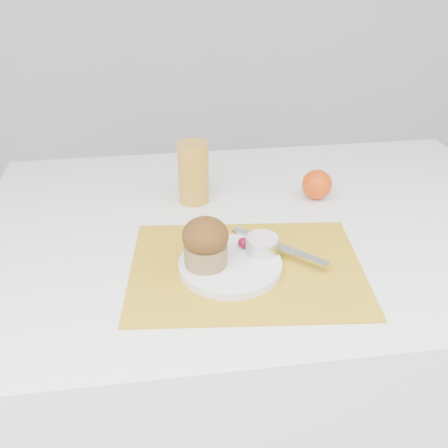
{
  "coord_description": "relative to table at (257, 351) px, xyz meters",
  "views": [
    {
      "loc": [
        -0.21,
        -0.84,
        1.28
      ],
      "look_at": [
        -0.09,
        -0.03,
        0.8
      ],
      "focal_mm": 40.0,
      "sensor_mm": 36.0,
      "label": 1
    }
  ],
  "objects": [
    {
      "name": "cream",
      "position": [
        -0.03,
        -0.14,
        0.42
      ],
      "size": [
        0.06,
        0.06,
        0.01
      ],
      "primitive_type": "cylinder",
      "rotation": [
        0.0,
        0.0,
        0.07
      ],
      "color": "beige",
      "rests_on": "ramekin"
    },
    {
      "name": "plate",
      "position": [
        -0.09,
        -0.16,
        0.39
      ],
      "size": [
        0.2,
        0.2,
        0.01
      ],
      "primitive_type": "cylinder",
      "rotation": [
        0.0,
        0.0,
        -0.09
      ],
      "color": "white",
      "rests_on": "placemat"
    },
    {
      "name": "raspberry_far",
      "position": [
        -0.05,
        -0.13,
        0.4
      ],
      "size": [
        0.02,
        0.02,
        0.02
      ],
      "primitive_type": "ellipsoid",
      "color": "#570219",
      "rests_on": "plate"
    },
    {
      "name": "muffin",
      "position": [
        -0.14,
        -0.16,
        0.44
      ],
      "size": [
        0.08,
        0.08,
        0.09
      ],
      "color": "olive",
      "rests_on": "plate"
    },
    {
      "name": "butter_knife",
      "position": [
        0.0,
        -0.13,
        0.4
      ],
      "size": [
        0.16,
        0.16,
        0.01
      ],
      "primitive_type": "cube",
      "rotation": [
        0.0,
        0.0,
        -0.78
      ],
      "color": "#B4B7BD",
      "rests_on": "plate"
    },
    {
      "name": "table",
      "position": [
        0.0,
        0.0,
        0.0
      ],
      "size": [
        1.2,
        0.8,
        0.75
      ],
      "primitive_type": "cube",
      "color": "white",
      "rests_on": "ground"
    },
    {
      "name": "juice_glass",
      "position": [
        -0.14,
        0.12,
        0.44
      ],
      "size": [
        0.08,
        0.08,
        0.14
      ],
      "primitive_type": "cylinder",
      "rotation": [
        0.0,
        0.0,
        0.22
      ],
      "color": "gold",
      "rests_on": "table"
    },
    {
      "name": "ramekin",
      "position": [
        -0.03,
        -0.14,
        0.41
      ],
      "size": [
        0.07,
        0.07,
        0.03
      ],
      "primitive_type": "cylinder",
      "rotation": [
        0.0,
        0.0,
        -0.15
      ],
      "color": "silver",
      "rests_on": "plate"
    },
    {
      "name": "raspberry_near",
      "position": [
        -0.06,
        -0.12,
        0.4
      ],
      "size": [
        0.02,
        0.02,
        0.02
      ],
      "primitive_type": "ellipsoid",
      "color": "#520216",
      "rests_on": "plate"
    },
    {
      "name": "placemat",
      "position": [
        -0.06,
        -0.16,
        0.38
      ],
      "size": [
        0.45,
        0.35,
        0.0
      ],
      "primitive_type": "cube",
      "rotation": [
        0.0,
        0.0,
        -0.1
      ],
      "color": "gold",
      "rests_on": "table"
    },
    {
      "name": "orange",
      "position": [
        0.14,
        0.09,
        0.41
      ],
      "size": [
        0.07,
        0.07,
        0.07
      ],
      "primitive_type": "sphere",
      "color": "#E34308",
      "rests_on": "table"
    }
  ]
}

